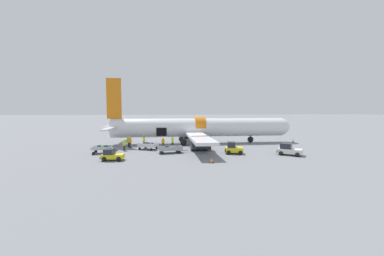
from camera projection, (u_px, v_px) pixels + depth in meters
name	position (u px, v px, depth m)	size (l,w,h in m)	color
ground_plane	(196.00, 147.00, 37.27)	(500.00, 500.00, 0.00)	slate
airplane	(197.00, 128.00, 41.35)	(33.57, 28.89, 11.18)	silver
baggage_tug_lead	(233.00, 149.00, 31.71)	(2.62, 2.27, 1.58)	yellow
baggage_tug_mid	(112.00, 156.00, 27.47)	(2.67, 1.93, 1.34)	yellow
baggage_tug_rear	(289.00, 150.00, 30.80)	(3.33, 3.08, 1.53)	silver
baggage_cart_loading	(149.00, 146.00, 35.12)	(3.66, 2.78, 1.02)	silver
baggage_cart_queued	(170.00, 150.00, 32.27)	(4.23, 2.27, 0.93)	#999BA0
baggage_cart_empty	(102.00, 150.00, 31.89)	(3.40, 2.20, 1.14)	#B7BABF
ground_crew_loader_a	(124.00, 145.00, 33.97)	(0.52, 0.54, 1.65)	#2D2D33
ground_crew_loader_b	(130.00, 142.00, 36.37)	(0.60, 0.52, 1.76)	#2D2D33
ground_crew_driver	(144.00, 141.00, 37.64)	(0.56, 0.59, 1.80)	#2D2D33
ground_crew_supervisor	(129.00, 141.00, 37.61)	(0.58, 0.52, 1.71)	black
ground_crew_helper	(173.00, 142.00, 36.95)	(0.52, 0.57, 1.70)	#1E2338
ground_crew_marshal	(163.00, 142.00, 36.87)	(0.54, 0.47, 1.57)	#2D2D33
safety_cone_nose	(293.00, 141.00, 42.86)	(0.44, 0.44, 0.61)	black
safety_cone_engine_left	(211.00, 161.00, 26.25)	(0.55, 0.55, 0.55)	black
safety_cone_wingtip	(209.00, 149.00, 33.73)	(0.56, 0.56, 0.61)	black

